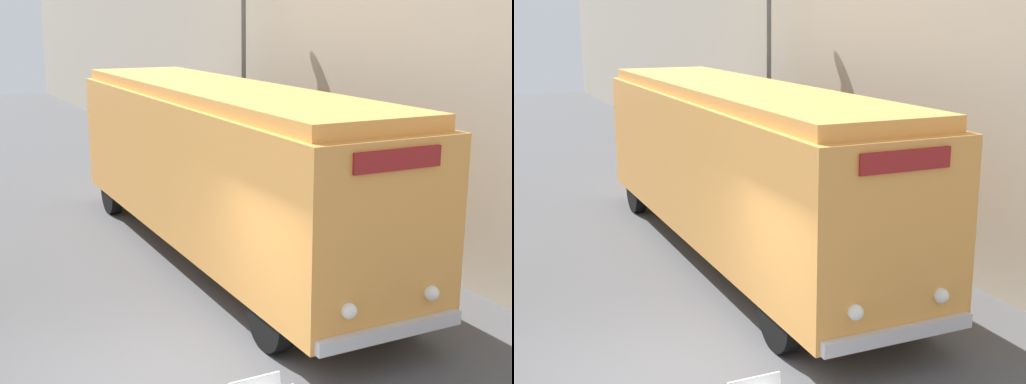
# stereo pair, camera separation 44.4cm
# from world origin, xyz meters

# --- Properties ---
(ground_plane) EXTENTS (80.00, 80.00, 0.00)m
(ground_plane) POSITION_xyz_m (0.00, 0.00, 0.00)
(ground_plane) COLOR #4C4C4F
(building_wall_right) EXTENTS (0.30, 60.00, 7.46)m
(building_wall_right) POSITION_xyz_m (6.27, 10.00, 3.73)
(building_wall_right) COLOR #B2A893
(building_wall_right) RESTS_ON ground_plane
(vintage_bus) EXTENTS (2.48, 11.46, 3.51)m
(vintage_bus) POSITION_xyz_m (2.88, 4.46, 1.99)
(vintage_bus) COLOR black
(vintage_bus) RESTS_ON ground_plane
(streetlamp) EXTENTS (0.36, 0.36, 6.42)m
(streetlamp) POSITION_xyz_m (5.28, 8.31, 4.17)
(streetlamp) COLOR #595E60
(streetlamp) RESTS_ON ground_plane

